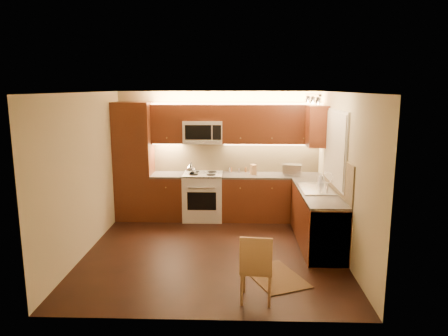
{
  "coord_description": "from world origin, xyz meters",
  "views": [
    {
      "loc": [
        0.37,
        -6.26,
        2.58
      ],
      "look_at": [
        0.15,
        0.55,
        1.25
      ],
      "focal_mm": 33.38,
      "sensor_mm": 36.0,
      "label": 1
    }
  ],
  "objects_px": {
    "microwave": "(203,132)",
    "sink": "(317,185)",
    "stove": "(203,196)",
    "toaster_oven": "(292,170)",
    "knife_block": "(253,169)",
    "soap_bottle": "(321,178)",
    "dining_chair": "(257,267)",
    "kettle": "(191,168)"
  },
  "relations": [
    {
      "from": "toaster_oven",
      "to": "soap_bottle",
      "type": "xyz_separation_m",
      "value": [
        0.41,
        -0.74,
        -0.01
      ]
    },
    {
      "from": "stove",
      "to": "toaster_oven",
      "type": "distance_m",
      "value": 1.82
    },
    {
      "from": "knife_block",
      "to": "dining_chair",
      "type": "bearing_deg",
      "value": -110.59
    },
    {
      "from": "toaster_oven",
      "to": "knife_block",
      "type": "height_order",
      "value": "toaster_oven"
    },
    {
      "from": "stove",
      "to": "toaster_oven",
      "type": "height_order",
      "value": "toaster_oven"
    },
    {
      "from": "stove",
      "to": "microwave",
      "type": "bearing_deg",
      "value": 90.0
    },
    {
      "from": "knife_block",
      "to": "microwave",
      "type": "bearing_deg",
      "value": 154.85
    },
    {
      "from": "soap_bottle",
      "to": "stove",
      "type": "bearing_deg",
      "value": 154.2
    },
    {
      "from": "dining_chair",
      "to": "microwave",
      "type": "bearing_deg",
      "value": 111.32
    },
    {
      "from": "stove",
      "to": "soap_bottle",
      "type": "xyz_separation_m",
      "value": [
        2.15,
        -0.73,
        0.54
      ]
    },
    {
      "from": "sink",
      "to": "soap_bottle",
      "type": "distance_m",
      "value": 0.43
    },
    {
      "from": "sink",
      "to": "soap_bottle",
      "type": "xyz_separation_m",
      "value": [
        0.15,
        0.4,
        0.02
      ]
    },
    {
      "from": "microwave",
      "to": "kettle",
      "type": "xyz_separation_m",
      "value": [
        -0.23,
        -0.2,
        -0.68
      ]
    },
    {
      "from": "stove",
      "to": "sink",
      "type": "distance_m",
      "value": 2.35
    },
    {
      "from": "microwave",
      "to": "dining_chair",
      "type": "bearing_deg",
      "value": -74.64
    },
    {
      "from": "kettle",
      "to": "knife_block",
      "type": "height_order",
      "value": "kettle"
    },
    {
      "from": "microwave",
      "to": "sink",
      "type": "height_order",
      "value": "microwave"
    },
    {
      "from": "kettle",
      "to": "dining_chair",
      "type": "xyz_separation_m",
      "value": [
        1.14,
        -3.13,
        -0.6
      ]
    },
    {
      "from": "knife_block",
      "to": "dining_chair",
      "type": "height_order",
      "value": "knife_block"
    },
    {
      "from": "microwave",
      "to": "knife_block",
      "type": "xyz_separation_m",
      "value": [
        0.98,
        -0.1,
        -0.72
      ]
    },
    {
      "from": "kettle",
      "to": "microwave",
      "type": "bearing_deg",
      "value": 47.16
    },
    {
      "from": "stove",
      "to": "toaster_oven",
      "type": "relative_size",
      "value": 2.6
    },
    {
      "from": "toaster_oven",
      "to": "dining_chair",
      "type": "height_order",
      "value": "toaster_oven"
    },
    {
      "from": "knife_block",
      "to": "dining_chair",
      "type": "distance_m",
      "value": 3.28
    },
    {
      "from": "stove",
      "to": "microwave",
      "type": "height_order",
      "value": "microwave"
    },
    {
      "from": "microwave",
      "to": "sink",
      "type": "bearing_deg",
      "value": -32.21
    },
    {
      "from": "kettle",
      "to": "soap_bottle",
      "type": "height_order",
      "value": "kettle"
    },
    {
      "from": "toaster_oven",
      "to": "dining_chair",
      "type": "xyz_separation_m",
      "value": [
        -0.83,
        -3.21,
        -0.57
      ]
    },
    {
      "from": "toaster_oven",
      "to": "dining_chair",
      "type": "relative_size",
      "value": 0.41
    },
    {
      "from": "sink",
      "to": "dining_chair",
      "type": "height_order",
      "value": "sink"
    },
    {
      "from": "knife_block",
      "to": "soap_bottle",
      "type": "height_order",
      "value": "knife_block"
    },
    {
      "from": "microwave",
      "to": "knife_block",
      "type": "bearing_deg",
      "value": -5.76
    },
    {
      "from": "kettle",
      "to": "toaster_oven",
      "type": "xyz_separation_m",
      "value": [
        1.97,
        0.07,
        -0.03
      ]
    },
    {
      "from": "sink",
      "to": "knife_block",
      "type": "bearing_deg",
      "value": 131.23
    },
    {
      "from": "soap_bottle",
      "to": "dining_chair",
      "type": "relative_size",
      "value": 0.23
    },
    {
      "from": "kettle",
      "to": "toaster_oven",
      "type": "distance_m",
      "value": 1.97
    },
    {
      "from": "sink",
      "to": "soap_bottle",
      "type": "relative_size",
      "value": 4.38
    },
    {
      "from": "stove",
      "to": "soap_bottle",
      "type": "distance_m",
      "value": 2.33
    },
    {
      "from": "knife_block",
      "to": "toaster_oven",
      "type": "bearing_deg",
      "value": -21.2
    },
    {
      "from": "kettle",
      "to": "soap_bottle",
      "type": "relative_size",
      "value": 1.19
    },
    {
      "from": "sink",
      "to": "dining_chair",
      "type": "distance_m",
      "value": 2.4
    },
    {
      "from": "toaster_oven",
      "to": "knife_block",
      "type": "relative_size",
      "value": 1.79
    }
  ]
}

